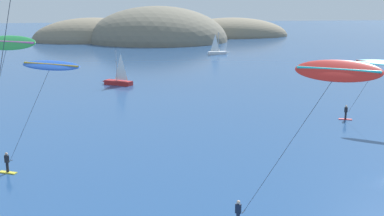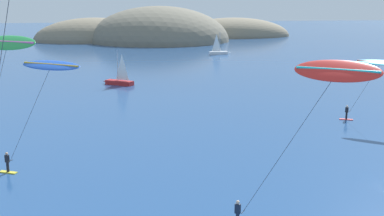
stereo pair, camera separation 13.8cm
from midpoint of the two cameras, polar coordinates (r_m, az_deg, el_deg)
headland_island at (r=170.40m, az=-3.85°, el=8.06°), size 94.82×53.71×23.50m
sailboat_near at (r=79.71m, az=-8.94°, el=3.21°), size 5.29×4.40×5.70m
sailboat_far at (r=124.31m, az=3.11°, el=6.68°), size 5.97×2.09×5.70m
kitesurfer_cyan at (r=56.76m, az=21.02°, el=4.62°), size 5.72×4.93×7.15m
kitesurfer_red at (r=26.21m, az=15.76°, el=2.73°), size 7.27×5.60×10.49m
kitesurfer_green at (r=34.03m, az=-21.50°, el=5.71°), size 6.43×4.87×11.30m
kitesurfer_blue at (r=36.24m, az=-16.98°, el=3.77°), size 7.38×5.71×9.31m
kitesurfer_black at (r=20.57m, az=-21.38°, el=9.12°), size 6.30×5.61×14.23m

